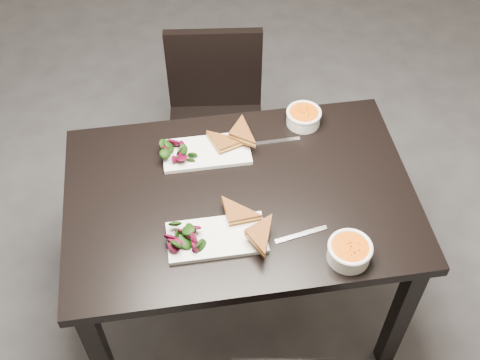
{
  "coord_description": "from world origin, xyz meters",
  "views": [
    {
      "loc": [
        0.23,
        -1.76,
        2.35
      ],
      "look_at": [
        0.43,
        -0.46,
        0.82
      ],
      "focal_mm": 45.07,
      "sensor_mm": 36.0,
      "label": 1
    }
  ],
  "objects": [
    {
      "name": "ground",
      "position": [
        0.0,
        0.0,
        0.0
      ],
      "size": [
        5.0,
        5.0,
        0.0
      ],
      "primitive_type": "plane",
      "color": "#47474C",
      "rests_on": "ground"
    },
    {
      "name": "table",
      "position": [
        0.43,
        -0.46,
        0.65
      ],
      "size": [
        1.2,
        0.8,
        0.75
      ],
      "color": "black",
      "rests_on": "ground"
    },
    {
      "name": "chair_far",
      "position": [
        0.42,
        0.24,
        0.48
      ],
      "size": [
        0.46,
        0.46,
        0.85
      ],
      "rotation": [
        0.0,
        0.0,
        -0.11
      ],
      "color": "black",
      "rests_on": "ground"
    },
    {
      "name": "plate_near",
      "position": [
        0.32,
        -0.63,
        0.76
      ],
      "size": [
        0.32,
        0.16,
        0.02
      ],
      "primitive_type": "cube",
      "color": "white",
      "rests_on": "table"
    },
    {
      "name": "sandwich_near",
      "position": [
        0.39,
        -0.62,
        0.79
      ],
      "size": [
        0.17,
        0.13,
        0.05
      ],
      "primitive_type": null,
      "rotation": [
        0.0,
        0.0,
        0.09
      ],
      "color": "brown",
      "rests_on": "plate_near"
    },
    {
      "name": "salad_near",
      "position": [
        0.22,
        -0.63,
        0.79
      ],
      "size": [
        0.1,
        0.09,
        0.04
      ],
      "primitive_type": null,
      "color": "black",
      "rests_on": "plate_near"
    },
    {
      "name": "soup_bowl_near",
      "position": [
        0.73,
        -0.77,
        0.79
      ],
      "size": [
        0.14,
        0.14,
        0.06
      ],
      "color": "white",
      "rests_on": "table"
    },
    {
      "name": "cutlery_near",
      "position": [
        0.6,
        -0.66,
        0.75
      ],
      "size": [
        0.18,
        0.05,
        0.0
      ],
      "primitive_type": "cube",
      "rotation": [
        0.0,
        0.0,
        0.18
      ],
      "color": "silver",
      "rests_on": "table"
    },
    {
      "name": "plate_far",
      "position": [
        0.34,
        -0.25,
        0.76
      ],
      "size": [
        0.32,
        0.16,
        0.02
      ],
      "primitive_type": "cube",
      "color": "white",
      "rests_on": "table"
    },
    {
      "name": "sandwich_far",
      "position": [
        0.4,
        -0.27,
        0.79
      ],
      "size": [
        0.19,
        0.16,
        0.05
      ],
      "primitive_type": null,
      "rotation": [
        0.0,
        0.0,
        0.33
      ],
      "color": "brown",
      "rests_on": "plate_far"
    },
    {
      "name": "salad_far",
      "position": [
        0.24,
        -0.25,
        0.79
      ],
      "size": [
        0.1,
        0.09,
        0.04
      ],
      "primitive_type": null,
      "color": "black",
      "rests_on": "plate_far"
    },
    {
      "name": "soup_bowl_far",
      "position": [
        0.72,
        -0.15,
        0.78
      ],
      "size": [
        0.13,
        0.13,
        0.06
      ],
      "color": "white",
      "rests_on": "table"
    },
    {
      "name": "cutlery_far",
      "position": [
        0.6,
        -0.23,
        0.75
      ],
      "size": [
        0.18,
        0.02,
        0.0
      ],
      "primitive_type": "cube",
      "rotation": [
        0.0,
        0.0,
        0.02
      ],
      "color": "silver",
      "rests_on": "table"
    }
  ]
}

